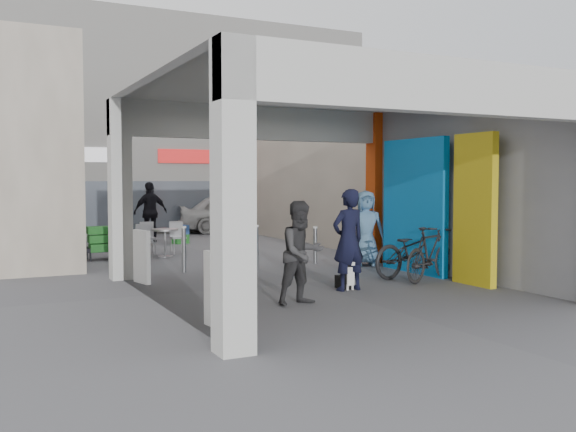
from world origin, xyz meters
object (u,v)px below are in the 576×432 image
border_collie (347,275)px  man_crates (150,212)px  produce_stand (110,246)px  bicycle_front (413,250)px  man_with_dog (348,240)px  cafe_set (158,244)px  man_elderly (366,228)px  bicycle_rear (430,254)px  white_van (236,213)px  man_back_turned (302,253)px

border_collie → man_crates: man_crates is taller
produce_stand → bicycle_front: size_ratio=0.60×
man_with_dog → cafe_set: bearing=-81.8°
border_collie → man_elderly: 3.32m
bicycle_rear → produce_stand: bearing=15.1°
border_collie → man_crates: (-0.94, 10.16, 0.69)m
produce_stand → man_elderly: bearing=-19.3°
man_with_dog → bicycle_rear: bearing=-179.9°
white_van → bicycle_front: bearing=-168.2°
man_back_turned → bicycle_rear: (3.29, 0.97, -0.28)m
man_crates → bicycle_front: bearing=96.3°
man_crates → man_back_turned: bearing=77.2°
border_collie → man_elderly: man_elderly is taller
white_van → man_with_dog: bearing=-176.8°
border_collie → bicycle_rear: bicycle_rear is taller
man_with_dog → man_crates: bearing=-90.9°
man_back_turned → border_collie: bearing=25.9°
border_collie → bicycle_front: bicycle_front is taller
bicycle_front → cafe_set: bearing=22.7°
border_collie → bicycle_rear: (1.93, 0.09, 0.28)m
border_collie → man_back_turned: 1.72m
cafe_set → man_crates: man_crates is taller
man_back_turned → bicycle_front: bearing=17.8°
produce_stand → man_with_dog: size_ratio=0.68×
white_van → man_elderly: bearing=-168.3°
border_collie → cafe_set: bearing=105.6°
man_back_turned → cafe_set: bearing=85.5°
bicycle_rear → man_crates: bearing=-7.0°
man_back_turned → man_elderly: size_ratio=0.95×
man_back_turned → man_crates: 11.05m
man_back_turned → man_elderly: 4.83m
produce_stand → man_crates: 4.39m
cafe_set → produce_stand: bearing=-172.5°
cafe_set → man_with_dog: man_with_dog is taller
border_collie → bicycle_front: (1.95, 0.65, 0.29)m
man_back_turned → bicycle_front: man_back_turned is taller
man_back_turned → man_crates: (0.42, 11.04, 0.13)m
cafe_set → man_with_dog: (1.65, -6.58, 0.59)m
man_elderly → white_van: bearing=108.0°
man_crates → man_elderly: bearing=100.8°
white_van → bicycle_rear: bearing=-168.1°
man_with_dog → man_elderly: bearing=-134.2°
border_collie → white_van: (2.80, 12.39, 0.47)m
bicycle_front → white_van: (0.86, 11.74, 0.18)m
cafe_set → man_with_dog: size_ratio=0.79×
cafe_set → bicycle_front: bicycle_front is taller
border_collie → man_crates: size_ratio=0.33×
cafe_set → man_crates: bearing=78.6°
border_collie → man_back_turned: (-1.36, -0.88, 0.56)m
border_collie → man_elderly: (2.06, 2.53, 0.60)m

